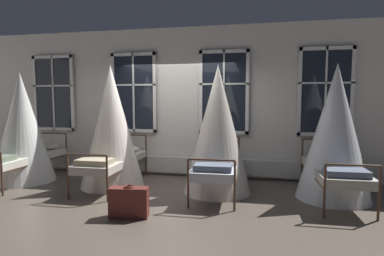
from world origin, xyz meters
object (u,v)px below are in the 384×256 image
at_px(suitcase_dark, 129,202).
at_px(cot_fourth, 335,135).
at_px(cot_third, 218,132).
at_px(cot_first, 22,130).
at_px(cot_second, 112,128).

bearing_deg(suitcase_dark, cot_fourth, 17.86).
distance_m(cot_third, suitcase_dark, 2.08).
distance_m(cot_first, cot_third, 4.07).
height_order(cot_second, cot_third, cot_second).
distance_m(cot_fourth, suitcase_dark, 3.58).
height_order(cot_first, cot_third, cot_third).
xyz_separation_m(cot_second, cot_fourth, (4.11, -0.01, -0.03)).
bearing_deg(cot_fourth, suitcase_dark, 114.90).
height_order(cot_fourth, suitcase_dark, cot_fourth).
xyz_separation_m(cot_third, suitcase_dark, (-1.10, -1.51, -0.90)).
relative_size(cot_first, suitcase_dark, 3.90).
bearing_deg(suitcase_dark, cot_first, 145.44).
bearing_deg(cot_third, cot_first, 89.53).
distance_m(cot_second, cot_fourth, 4.11).
bearing_deg(suitcase_dark, cot_third, 45.59).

